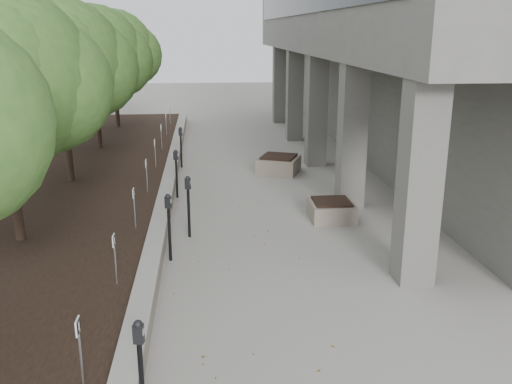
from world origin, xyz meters
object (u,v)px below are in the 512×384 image
crabapple_tree_4 (94,77)px  crabapple_tree_5 (114,69)px  crabapple_tree_3 (63,91)px  parking_meter_5 (181,147)px  parking_meter_4 (176,174)px  planter_front (331,210)px  planter_back (279,164)px  parking_meter_1 (141,374)px  crabapple_tree_2 (5,117)px  parking_meter_2 (169,228)px  parking_meter_3 (189,207)px

crabapple_tree_4 → crabapple_tree_5: size_ratio=1.00×
crabapple_tree_3 → parking_meter_5: bearing=43.0°
parking_meter_4 → planter_front: (4.16, -2.41, -0.47)m
crabapple_tree_3 → planter_back: crabapple_tree_3 is taller
crabapple_tree_4 → parking_meter_5: bearing=-31.3°
planter_front → parking_meter_1: bearing=-118.6°
crabapple_tree_2 → parking_meter_4: crabapple_tree_2 is taller
crabapple_tree_4 → parking_meter_2: 11.32m
crabapple_tree_4 → parking_meter_5: crabapple_tree_4 is taller
parking_meter_4 → crabapple_tree_5: bearing=125.4°
crabapple_tree_5 → parking_meter_4: bearing=-73.2°
crabapple_tree_2 → parking_meter_3: bearing=12.8°
parking_meter_4 → planter_front: 4.83m
parking_meter_1 → crabapple_tree_2: bearing=130.8°
crabapple_tree_3 → parking_meter_4: (3.25, -0.80, -2.38)m
parking_meter_4 → parking_meter_5: bearing=108.7°
planter_back → parking_meter_4: bearing=-141.7°
crabapple_tree_4 → parking_meter_3: size_ratio=3.54×
crabapple_tree_5 → planter_front: size_ratio=4.79×
parking_meter_3 → crabapple_tree_4: bearing=125.8°
parking_meter_3 → planter_back: size_ratio=1.15×
parking_meter_2 → parking_meter_4: (-0.05, 4.77, -0.02)m
crabapple_tree_3 → parking_meter_4: size_ratio=3.69×
parking_meter_2 → planter_back: (3.39, 7.49, -0.45)m
parking_meter_3 → planter_back: 6.80m
parking_meter_1 → parking_meter_2: size_ratio=0.98×
parking_meter_2 → parking_meter_5: bearing=108.4°
crabapple_tree_2 → parking_meter_2: 4.10m
crabapple_tree_2 → crabapple_tree_4: bearing=90.0°
planter_front → parking_meter_2: bearing=-150.2°
crabapple_tree_5 → parking_meter_1: (3.25, -20.85, -2.37)m
crabapple_tree_2 → parking_meter_1: (3.25, -5.85, -2.37)m
parking_meter_5 → planter_front: bearing=-44.0°
crabapple_tree_5 → planter_back: crabapple_tree_5 is taller
parking_meter_1 → parking_meter_2: 5.29m
crabapple_tree_3 → parking_meter_4: 4.11m
crabapple_tree_5 → parking_meter_2: crabapple_tree_5 is taller
parking_meter_3 → crabapple_tree_2: bearing=-153.3°
parking_meter_5 → planter_back: 3.64m
crabapple_tree_2 → planter_front: 8.14m
parking_meter_2 → parking_meter_4: bearing=108.6°
parking_meter_1 → parking_meter_4: 10.06m
crabapple_tree_2 → parking_meter_3: crabapple_tree_2 is taller
planter_back → parking_meter_1: bearing=-105.1°
crabapple_tree_5 → parking_meter_1: size_ratio=3.64×
parking_meter_1 → parking_meter_3: size_ratio=0.97×
parking_meter_1 → planter_front: (4.16, 7.65, -0.48)m
crabapple_tree_5 → parking_meter_3: crabapple_tree_5 is taller
crabapple_tree_4 → parking_meter_4: bearing=-60.7°
crabapple_tree_4 → crabapple_tree_5: (0.00, 5.00, 0.00)m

